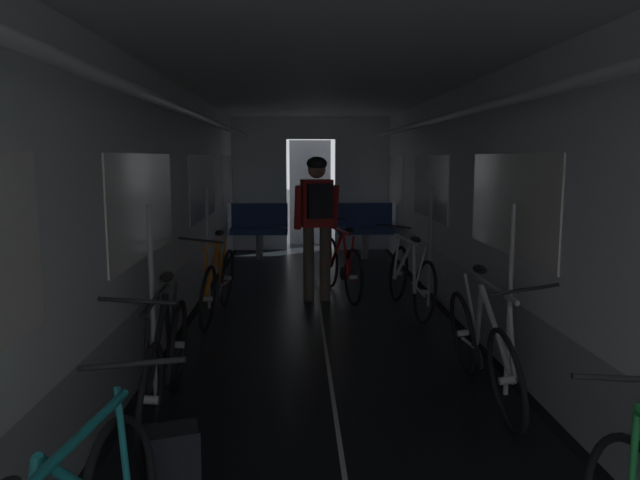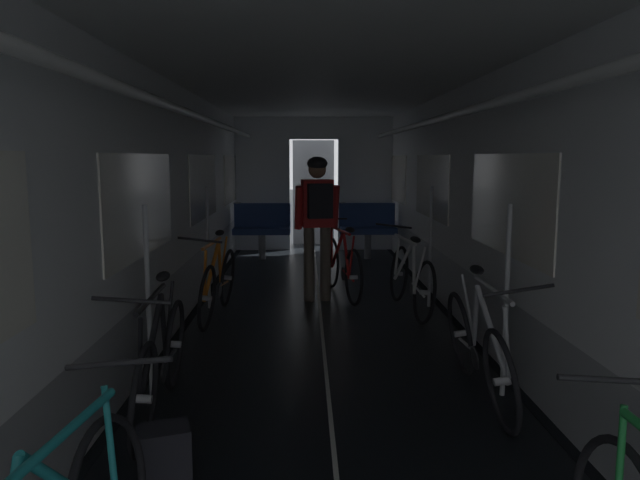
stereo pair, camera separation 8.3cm
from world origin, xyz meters
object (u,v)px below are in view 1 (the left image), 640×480
Objects in this scene: bicycle_orange at (218,283)px; bicycle_red_in_aisle at (341,265)px; bicycle_black at (165,361)px; bicycle_white at (410,278)px; bicycle_silver at (483,347)px; bench_seat_far_right at (365,225)px; person_cyclist_aisle at (317,213)px; backpack_on_floor at (173,460)px; bench_seat_far_left at (259,226)px.

bicycle_orange is 1.71m from bicycle_red_in_aisle.
bicycle_black is 1.02× the size of bicycle_red_in_aisle.
bicycle_black is at bearing -128.65° from bicycle_white.
bicycle_silver is 3.32m from bicycle_red_in_aisle.
bicycle_black is 3.74m from bicycle_red_in_aisle.
bench_seat_far_right is 3.60m from bicycle_white.
bicycle_silver is 1.00× the size of bicycle_black.
bicycle_black is (-2.20, -0.23, 0.00)m from bicycle_silver.
bench_seat_far_right is 4.28m from bicycle_orange.
bicycle_silver is 0.98× the size of person_cyclist_aisle.
backpack_on_floor is (-1.80, -7.17, -0.40)m from bench_seat_far_right.
bench_seat_far_right is at bearing 91.64° from bicycle_silver.
bicycle_red_in_aisle is at bearing 74.72° from backpack_on_floor.
bench_seat_far_left is 4.07m from bicycle_white.
bicycle_red_in_aisle is at bearing 132.33° from bicycle_white.
bicycle_orange is (-2.12, -0.19, 0.00)m from bicycle_white.
bench_seat_far_left is 7.18m from backpack_on_floor.
bicycle_white is 1.34m from person_cyclist_aisle.
bicycle_red_in_aisle is (1.19, -2.80, -0.18)m from bench_seat_far_left.
bicycle_black is at bearing -90.40° from bicycle_orange.
bicycle_black is at bearing 104.13° from backpack_on_floor.
bench_seat_far_right is at bearing 72.08° from bicycle_black.
bicycle_red_in_aisle is at bearing 34.72° from bicycle_orange.
person_cyclist_aisle is (-1.09, 2.97, 0.69)m from bicycle_silver.
person_cyclist_aisle is at bearing 77.85° from backpack_on_floor.
bench_seat_far_left reaches higher than backpack_on_floor.
bicycle_red_in_aisle is (1.40, 0.97, 0.00)m from bicycle_orange.
backpack_on_floor is (-1.91, -3.58, -0.21)m from bicycle_white.
bicycle_orange is at bearing -118.01° from bench_seat_far_right.
bench_seat_far_right reaches higher than bicycle_orange.
bicycle_silver is at bearing -69.88° from person_cyclist_aisle.
person_cyclist_aisle is (1.09, 0.71, 0.69)m from bicycle_orange.
bicycle_orange is 1.02× the size of bicycle_red_in_aisle.
bicycle_silver is 3.23m from person_cyclist_aisle.
bench_seat_far_left is 3.05m from bicycle_red_in_aisle.
backpack_on_floor is at bearing -150.06° from bicycle_silver.
bicycle_silver is at bearing -46.00° from bicycle_orange.
bicycle_white is at bearing 51.35° from bicycle_black.
bicycle_black reaches higher than backpack_on_floor.
bench_seat_far_left is at bearing 87.94° from bicycle_black.
bicycle_red_in_aisle is 4.53m from backpack_on_floor.
bicycle_orange is at bearing -175.00° from bicycle_white.
bicycle_red_in_aisle is (0.31, 0.26, -0.69)m from person_cyclist_aisle.
person_cyclist_aisle is at bearing 152.97° from bicycle_white.
bench_seat_far_left and bench_seat_far_right have the same top height.
bench_seat_far_right is 6.04m from bicycle_silver.
bicycle_black is at bearing -174.06° from bicycle_silver.
bicycle_orange reaches higher than bicycle_red_in_aisle.
bench_seat_far_left is at bearing 106.11° from person_cyclist_aisle.
bicycle_silver is at bearing 5.94° from bicycle_black.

